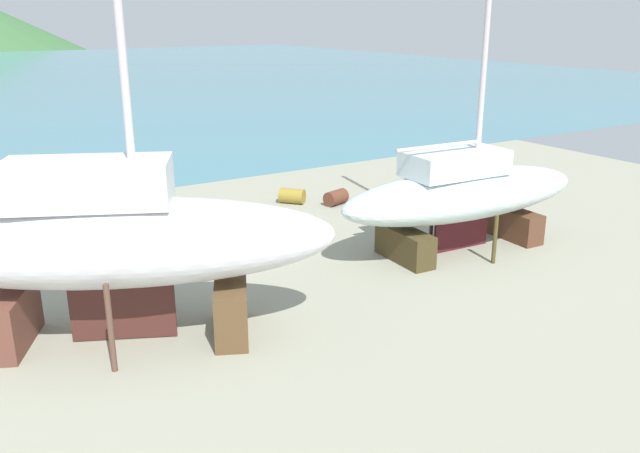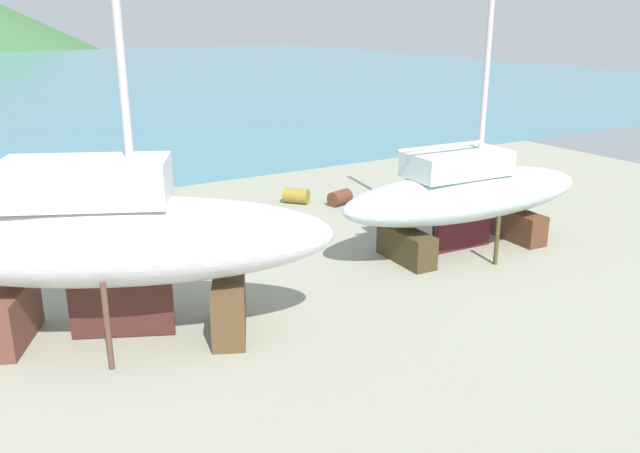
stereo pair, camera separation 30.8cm
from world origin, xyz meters
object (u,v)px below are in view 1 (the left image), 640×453
at_px(barrel_rust_near, 133,216).
at_px(barrel_ochre, 336,198).
at_px(barrel_tipped_center, 155,209).
at_px(sailboat_far_slipway, 463,193).
at_px(barrel_rust_far, 292,196).
at_px(barrel_rust_mid, 414,193).
at_px(sailboat_large_starboard, 114,240).
at_px(barrel_tipped_right, 424,175).

bearing_deg(barrel_rust_near, barrel_ochre, -9.91).
bearing_deg(barrel_tipped_center, sailboat_far_slipway, -49.37).
bearing_deg(barrel_rust_far, barrel_rust_mid, -28.44).
height_order(barrel_rust_near, barrel_tipped_center, barrel_rust_near).
height_order(sailboat_large_starboard, barrel_tipped_center, sailboat_large_starboard).
relative_size(sailboat_large_starboard, barrel_tipped_center, 19.02).
height_order(barrel_ochre, barrel_rust_mid, barrel_rust_mid).
height_order(sailboat_far_slipway, barrel_rust_near, sailboat_far_slipway).
distance_m(sailboat_far_slipway, barrel_tipped_center, 10.55).
bearing_deg(barrel_ochre, sailboat_large_starboard, -146.68).
relative_size(sailboat_far_slipway, barrel_rust_near, 14.55).
relative_size(sailboat_large_starboard, barrel_tipped_right, 20.99).
bearing_deg(barrel_tipped_right, barrel_rust_near, 177.94).
distance_m(barrel_rust_mid, barrel_tipped_right, 2.95).
relative_size(sailboat_large_starboard, barrel_rust_near, 20.05).
bearing_deg(barrel_rust_far, barrel_rust_near, 177.94).
distance_m(sailboat_large_starboard, barrel_rust_near, 8.39).
distance_m(sailboat_large_starboard, barrel_tipped_right, 16.65).
xyz_separation_m(barrel_ochre, barrel_tipped_right, (4.97, 0.83, 0.05)).
relative_size(barrel_ochre, barrel_tipped_right, 1.12).
bearing_deg(barrel_rust_near, sailboat_far_slipway, -43.41).
bearing_deg(barrel_rust_mid, barrel_rust_far, 151.56).
bearing_deg(sailboat_large_starboard, barrel_tipped_center, 92.32).
distance_m(barrel_ochre, barrel_rust_mid, 3.01).
bearing_deg(barrel_rust_near, barrel_tipped_center, 33.34).
bearing_deg(sailboat_far_slipway, barrel_rust_mid, 67.96).
height_order(sailboat_large_starboard, barrel_tipped_right, sailboat_large_starboard).
xyz_separation_m(barrel_rust_mid, barrel_rust_far, (-4.06, 2.20, -0.03)).
height_order(sailboat_large_starboard, barrel_rust_mid, sailboat_large_starboard).
xyz_separation_m(sailboat_large_starboard, barrel_rust_far, (8.57, 7.53, -2.02)).
xyz_separation_m(sailboat_far_slipway, barrel_rust_near, (-7.74, 7.32, -1.34)).
height_order(sailboat_far_slipway, barrel_ochre, sailboat_far_slipway).
distance_m(sailboat_large_starboard, barrel_ochre, 11.97).
bearing_deg(barrel_rust_mid, barrel_tipped_right, 42.01).
relative_size(barrel_rust_near, barrel_tipped_right, 1.05).
distance_m(sailboat_far_slipway, barrel_rust_mid, 5.60).
xyz_separation_m(sailboat_far_slipway, barrel_rust_mid, (2.28, 4.91, -1.44)).
bearing_deg(barrel_rust_far, barrel_tipped_center, 170.65).
distance_m(barrel_rust_far, barrel_tipped_right, 6.26).
xyz_separation_m(barrel_ochre, barrel_rust_near, (-7.24, 1.27, 0.13)).
bearing_deg(barrel_tipped_right, barrel_rust_far, 177.93).
relative_size(barrel_rust_near, barrel_rust_mid, 0.90).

